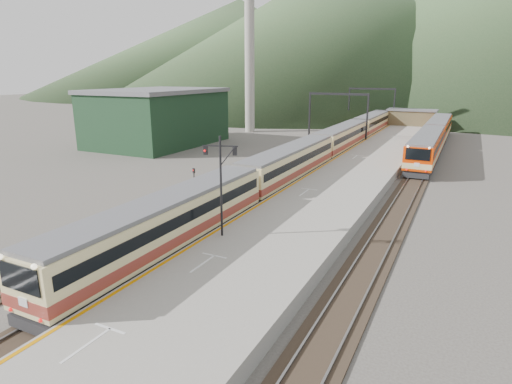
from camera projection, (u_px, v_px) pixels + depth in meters
The scene contains 19 objects.
ground at pixel (64, 318), 19.88m from camera, with size 400.00×400.00×0.00m, color #47423D.
track_main at pixel (325, 162), 54.39m from camera, with size 2.60×200.00×0.23m.
track_far at pixel (288, 158), 56.52m from camera, with size 2.60×200.00×0.23m.
track_second at pixel (421, 171), 49.47m from camera, with size 2.60×200.00×0.23m.
platform at pixel (366, 165), 50.15m from camera, with size 8.00×100.00×1.00m, color gray.
gantry_near at pixel (338, 108), 67.07m from camera, with size 9.55×0.25×8.00m.
gantry_far at pixel (371, 100), 88.65m from camera, with size 9.55×0.25×8.00m.
warehouse at pixel (158, 117), 66.93m from camera, with size 14.50×20.50×8.60m.
smokestack at pixel (250, 50), 78.76m from camera, with size 1.80×1.80×30.00m, color #9E998E.
station_shed at pixel (411, 117), 84.12m from camera, with size 9.40×4.40×3.10m.
hill_a at pixel (343, 29), 192.89m from camera, with size 180.00×180.00×60.00m, color #2E4929.
hill_d at pixel (240, 46), 270.90m from camera, with size 200.00×200.00×55.00m, color #2E4929.
main_train at pixel (321, 149), 52.17m from camera, with size 2.90×79.60×3.54m.
second_train at pixel (434, 137), 61.99m from camera, with size 2.97×40.50×3.63m.
signal_mast at pixel (221, 176), 26.18m from camera, with size 2.11×0.82×6.35m.
short_signal_a at pixel (107, 244), 24.67m from camera, with size 0.26×0.23×2.27m.
short_signal_b at pixel (270, 162), 47.30m from camera, with size 0.26×0.23×2.27m.
short_signal_c at pixel (194, 177), 40.63m from camera, with size 0.27×0.23×2.27m.
worker at pixel (95, 240), 26.94m from camera, with size 0.60×0.40×1.65m, color #1E202C.
Camera 1 is at (15.83, -11.77, 10.99)m, focal length 30.00 mm.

